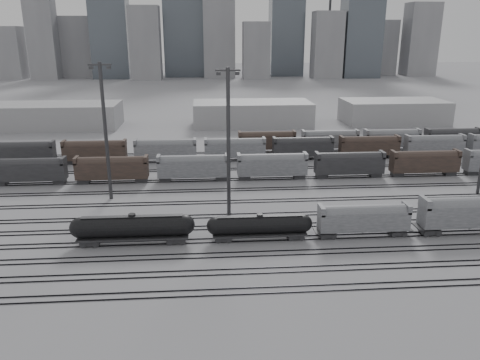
{
  "coord_description": "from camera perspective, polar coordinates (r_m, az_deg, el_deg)",
  "views": [
    {
      "loc": [
        -6.26,
        -64.3,
        30.17
      ],
      "look_at": [
        0.05,
        18.92,
        4.0
      ],
      "focal_mm": 35.0,
      "sensor_mm": 36.0,
      "label": 1
    }
  ],
  "objects": [
    {
      "name": "skyline",
      "position": [
        344.76,
        -1.57,
        18.16
      ],
      "size": [
        316.0,
        22.4,
        95.0
      ],
      "color": "#97979A",
      "rests_on": "ground"
    },
    {
      "name": "hopper_car_a",
      "position": [
        74.68,
        14.84,
        -4.45
      ],
      "size": [
        14.05,
        2.79,
        5.02
      ],
      "color": "#252427",
      "rests_on": "ground"
    },
    {
      "name": "warehouse_mid",
      "position": [
        162.26,
        1.48,
        8.12
      ],
      "size": [
        40.0,
        18.0,
        8.0
      ],
      "primitive_type": "cube",
      "color": "#A4A4A7",
      "rests_on": "ground"
    },
    {
      "name": "light_mast_b",
      "position": [
        89.47,
        -16.11,
        6.0
      ],
      "size": [
        4.08,
        0.65,
        25.48
      ],
      "color": "#353537",
      "rests_on": "ground"
    },
    {
      "name": "warehouse_left",
      "position": [
        170.15,
        -22.88,
        7.2
      ],
      "size": [
        50.0,
        18.0,
        8.0
      ],
      "primitive_type": "cube",
      "color": "#A4A4A7",
      "rests_on": "ground"
    },
    {
      "name": "tracks",
      "position": [
        87.39,
        0.04,
        -2.73
      ],
      "size": [
        220.0,
        71.5,
        0.16
      ],
      "color": "black",
      "rests_on": "ground"
    },
    {
      "name": "bg_string_near",
      "position": [
        101.13,
        3.93,
        1.66
      ],
      "size": [
        151.0,
        3.0,
        5.6
      ],
      "color": "gray",
      "rests_on": "ground"
    },
    {
      "name": "tank_car_b",
      "position": [
        71.44,
        2.42,
        -5.56
      ],
      "size": [
        16.14,
        2.69,
        3.99
      ],
      "color": "#252427",
      "rests_on": "ground"
    },
    {
      "name": "warehouse_right",
      "position": [
        174.51,
        18.21,
        7.92
      ],
      "size": [
        35.0,
        18.0,
        8.0
      ],
      "primitive_type": "cube",
      "color": "#A4A4A7",
      "rests_on": "ground"
    },
    {
      "name": "ground",
      "position": [
        71.3,
        1.12,
        -7.63
      ],
      "size": [
        900.0,
        900.0,
        0.0
      ],
      "primitive_type": "plane",
      "color": "#A4A4A8",
      "rests_on": "ground"
    },
    {
      "name": "hopper_car_b",
      "position": [
        81.74,
        26.42,
        -3.46
      ],
      "size": [
        16.28,
        3.23,
        5.82
      ],
      "color": "#252427",
      "rests_on": "ground"
    },
    {
      "name": "bg_string_far",
      "position": [
        130.25,
        14.52,
        4.72
      ],
      "size": [
        66.0,
        3.0,
        5.6
      ],
      "color": "#4B382F",
      "rests_on": "ground"
    },
    {
      "name": "bg_string_mid",
      "position": [
        118.11,
        7.65,
        3.85
      ],
      "size": [
        151.0,
        3.0,
        5.6
      ],
      "color": "#252427",
      "rests_on": "ground"
    },
    {
      "name": "light_mast_c",
      "position": [
        77.87,
        -1.42,
        4.91
      ],
      "size": [
        4.02,
        0.64,
        25.12
      ],
      "color": "#353537",
      "rests_on": "ground"
    },
    {
      "name": "tank_car_a",
      "position": [
        71.73,
        -12.94,
        -5.63
      ],
      "size": [
        18.43,
        3.07,
        4.56
      ],
      "color": "#252427",
      "rests_on": "ground"
    }
  ]
}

